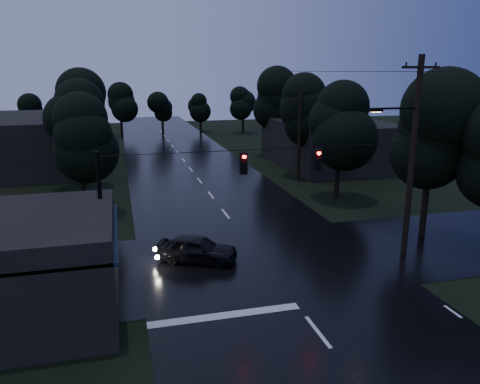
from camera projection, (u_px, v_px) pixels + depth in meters
name	position (u px, v px, depth m)	size (l,w,h in m)	color
main_road	(200.00, 181.00, 40.43)	(12.00, 120.00, 0.02)	black
cross_street	(261.00, 260.00, 23.58)	(60.00, 9.00, 0.02)	black
building_far_right	(330.00, 143.00, 47.06)	(10.00, 14.00, 4.40)	black
building_far_left	(40.00, 142.00, 45.74)	(10.00, 16.00, 5.00)	black
utility_pole_main	(411.00, 154.00, 23.14)	(3.50, 0.30, 10.00)	black
utility_pole_far	(299.00, 136.00, 39.62)	(2.00, 0.30, 7.50)	black
anchor_pole_left	(102.00, 221.00, 20.05)	(0.18, 0.18, 6.00)	black
span_signals	(280.00, 161.00, 21.45)	(15.00, 0.37, 1.12)	black
tree_corner_near	(432.00, 132.00, 25.46)	(4.48, 4.48, 9.44)	black
tree_left_a	(79.00, 136.00, 29.42)	(3.92, 3.92, 8.26)	black
tree_left_b	(77.00, 118.00, 36.67)	(4.20, 4.20, 8.85)	black
tree_left_c	(78.00, 105.00, 45.79)	(4.48, 4.48, 9.44)	black
tree_right_a	(340.00, 123.00, 33.74)	(4.20, 4.20, 8.85)	black
tree_right_b	(305.00, 109.00, 41.28)	(4.48, 4.48, 9.44)	black
tree_right_c	(275.00, 98.00, 50.70)	(4.76, 4.76, 10.03)	black
car	(197.00, 249.00, 23.18)	(1.60, 3.98, 1.36)	black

